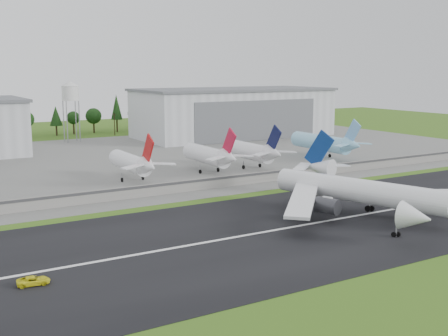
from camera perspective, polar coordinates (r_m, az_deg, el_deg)
ground at (r=122.88m, az=11.60°, el=-6.74°), size 600.00×600.00×0.00m
runway at (r=130.11m, az=8.64°, el=-5.68°), size 320.00×60.00×0.10m
runway_centerline at (r=130.10m, az=8.64°, el=-5.65°), size 220.00×1.00×0.02m
apron at (r=224.25m, az=-9.40°, el=0.91°), size 320.00×150.00×0.10m
blast_fence at (r=165.91m, az=-1.20°, el=-1.53°), size 240.00×0.61×3.50m
hangar_east at (r=296.22m, az=0.98°, el=5.68°), size 102.00×47.00×25.20m
water_tower at (r=281.94m, az=-15.36°, el=7.53°), size 8.40×8.40×29.40m
utility_poles at (r=299.59m, az=-14.99°, el=2.96°), size 230.00×3.00×12.00m
treeline at (r=313.97m, az=-15.74°, el=3.23°), size 320.00×16.00×22.00m
main_airliner at (r=138.40m, az=13.62°, el=-2.83°), size 54.38×57.78×18.17m
ground_vehicle at (r=98.71m, az=-18.79°, el=-10.78°), size 5.57×3.14×1.47m
parked_jet_red_a at (r=177.58m, az=-9.15°, el=0.50°), size 7.36×31.29×16.55m
parked_jet_red_b at (r=189.36m, az=-1.31°, el=1.29°), size 7.36×31.29×16.78m
parked_jet_navy at (r=198.37m, az=3.08°, el=1.69°), size 7.36×31.29×16.85m
parked_jet_skyblue at (r=224.79m, az=10.30°, el=2.54°), size 7.36×37.29×16.95m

